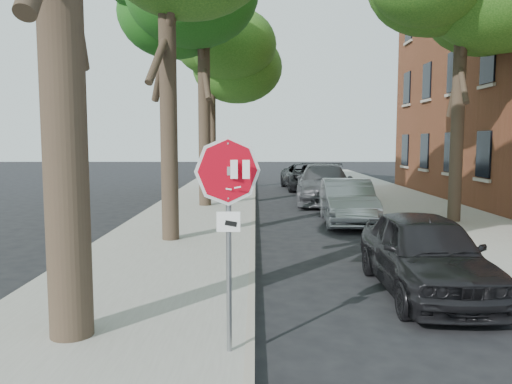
# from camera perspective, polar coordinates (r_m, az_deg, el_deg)

# --- Properties ---
(ground) EXTENTS (120.00, 120.00, 0.00)m
(ground) POSITION_cam_1_polar(r_m,az_deg,el_deg) (6.44, 3.51, -18.62)
(ground) COLOR black
(ground) RESTS_ON ground
(sidewalk_left) EXTENTS (4.00, 55.00, 0.12)m
(sidewalk_left) POSITION_cam_1_polar(r_m,az_deg,el_deg) (18.17, -6.76, -2.48)
(sidewalk_left) COLOR gray
(sidewalk_left) RESTS_ON ground
(sidewalk_right) EXTENTS (4.00, 55.00, 0.12)m
(sidewalk_right) POSITION_cam_1_polar(r_m,az_deg,el_deg) (19.14, 19.43, -2.35)
(sidewalk_right) COLOR gray
(sidewalk_right) RESTS_ON ground
(curb_left) EXTENTS (0.12, 55.00, 0.13)m
(curb_left) POSITION_cam_1_polar(r_m,az_deg,el_deg) (18.04, -0.28, -2.48)
(curb_left) COLOR #9E9384
(curb_left) RESTS_ON ground
(curb_right) EXTENTS (0.12, 55.00, 0.13)m
(curb_right) POSITION_cam_1_polar(r_m,az_deg,el_deg) (18.56, 13.45, -2.41)
(curb_right) COLOR #9E9384
(curb_right) RESTS_ON ground
(stop_sign) EXTENTS (0.76, 0.34, 2.61)m
(stop_sign) POSITION_cam_1_polar(r_m,az_deg,el_deg) (5.88, -3.17, -1.19)
(stop_sign) COLOR gray
(stop_sign) RESTS_ON sidewalk_left
(tree_mid_b) EXTENTS (5.88, 5.46, 10.36)m
(tree_mid_b) POSITION_cam_1_polar(r_m,az_deg,el_deg) (20.78, -6.09, 20.64)
(tree_mid_b) COLOR black
(tree_mid_b) RESTS_ON sidewalk_left
(tree_far) EXTENTS (5.29, 4.91, 9.33)m
(tree_far) POSITION_cam_1_polar(r_m,az_deg,el_deg) (27.45, -5.13, 15.32)
(tree_far) COLOR black
(tree_far) RESTS_ON sidewalk_left
(car_a) EXTENTS (1.73, 4.20, 1.43)m
(car_a) POSITION_cam_1_polar(r_m,az_deg,el_deg) (9.30, 18.77, -6.62)
(car_a) COLOR black
(car_a) RESTS_ON ground
(car_b) EXTENTS (1.75, 4.44, 1.44)m
(car_b) POSITION_cam_1_polar(r_m,az_deg,el_deg) (16.44, 10.39, -1.09)
(car_b) COLOR gray
(car_b) RESTS_ON ground
(car_c) EXTENTS (2.88, 5.96, 1.67)m
(car_c) POSITION_cam_1_polar(r_m,az_deg,el_deg) (21.90, 7.76, 0.96)
(car_c) COLOR #46464B
(car_c) RESTS_ON ground
(car_d) EXTENTS (2.74, 5.40, 1.46)m
(car_d) POSITION_cam_1_polar(r_m,az_deg,el_deg) (27.65, 5.83, 1.76)
(car_d) COLOR black
(car_d) RESTS_ON ground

